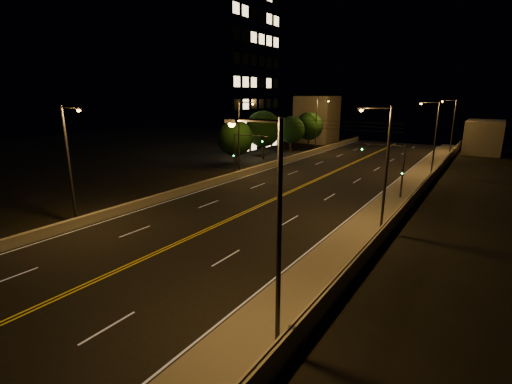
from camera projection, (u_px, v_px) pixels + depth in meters
The scene contains 25 objects.
ground at pixel (24, 313), 18.25m from camera, with size 160.00×160.00×0.00m, color black.
road at pixel (250, 210), 34.51m from camera, with size 18.00×120.00×0.02m, color black.
sidewalk at pixel (365, 231), 28.81m from camera, with size 3.60×120.00×0.30m, color gray.
curb at pixel (342, 228), 29.81m from camera, with size 0.14×120.00×0.15m, color gray.
parapet_wall at pixel (387, 227), 27.78m from camera, with size 0.30×120.00×1.00m, color #A59F89.
jersey_barrier at pixel (178, 193), 39.21m from camera, with size 0.45×120.00×0.82m, color #A59F89.
distant_building_right at pixel (484, 137), 67.86m from camera, with size 6.00×10.00×5.93m, color gray.
distant_building_left at pixel (317, 119), 83.15m from camera, with size 8.00×8.00×10.18m, color gray.
parapet_rail at pixel (388, 221), 27.65m from camera, with size 0.06×0.06×120.00m, color black.
lane_markings at pixel (249, 210), 34.45m from camera, with size 17.32×116.00×0.00m.
streetlight_0 at pixel (273, 224), 14.43m from camera, with size 2.55×0.28×9.65m.
streetlight_1 at pixel (383, 162), 27.73m from camera, with size 2.55×0.28×9.65m.
streetlight_2 at pixel (434, 134), 48.07m from camera, with size 2.55×0.28×9.65m.
streetlight_3 at pixel (452, 124), 64.98m from camera, with size 2.55×0.28×9.65m.
streetlight_4 at pixel (70, 158), 29.49m from camera, with size 2.55×0.28×9.65m.
streetlight_5 at pixel (241, 133), 48.67m from camera, with size 2.55×0.28×9.65m.
streetlight_6 at pixel (318, 122), 68.98m from camera, with size 2.55×0.28×9.65m.
traffic_signal_right at pixel (393, 164), 37.51m from camera, with size 5.11×0.31×5.70m.
traffic_signal_left at pixel (241, 150), 47.32m from camera, with size 5.11×0.31×5.70m.
overhead_wires at pixel (298, 124), 40.35m from camera, with size 22.00×0.03×0.83m.
building_tower at pixel (203, 74), 68.06m from camera, with size 24.00×15.00×29.53m.
tree_0 at pixel (235, 138), 53.37m from camera, with size 5.16×5.16×7.00m.
tree_1 at pixel (263, 129), 60.73m from camera, with size 5.88×5.88×7.96m.
tree_2 at pixel (291, 130), 68.03m from camera, with size 4.93×4.93×6.68m.
tree_3 at pixel (309, 126), 71.57m from camera, with size 5.34×5.34×7.24m.
Camera 1 is at (18.36, -7.36, 10.43)m, focal length 26.00 mm.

